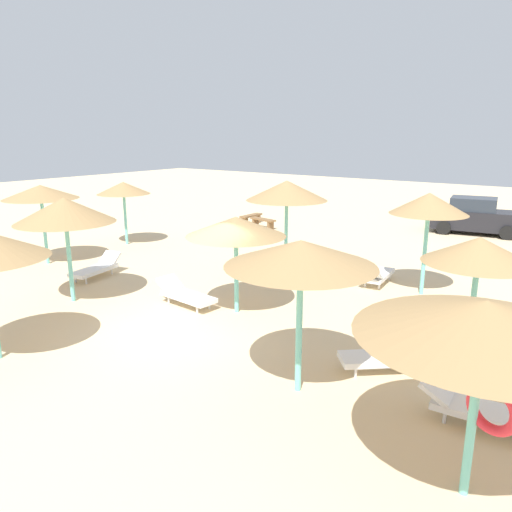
% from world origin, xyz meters
% --- Properties ---
extents(ground_plane, '(80.00, 80.00, 0.00)m').
position_xyz_m(ground_plane, '(0.00, 0.00, 0.00)').
color(ground_plane, beige).
extents(parasol_0, '(2.22, 2.22, 3.03)m').
position_xyz_m(parasol_0, '(3.93, 6.02, 2.71)').
color(parasol_0, '#6BC6BC').
rests_on(parasol_0, ground).
extents(parasol_1, '(2.62, 2.62, 2.60)m').
position_xyz_m(parasol_1, '(0.40, 1.58, 2.33)').
color(parasol_1, '#6BC6BC').
rests_on(parasol_1, ground).
extents(parasol_2, '(3.18, 3.18, 2.73)m').
position_xyz_m(parasol_2, '(7.10, -1.95, 2.47)').
color(parasol_2, '#6BC6BC').
rests_on(parasol_2, ground).
extents(parasol_3, '(2.72, 2.72, 2.88)m').
position_xyz_m(parasol_3, '(3.88, -0.96, 2.63)').
color(parasol_3, '#6BC6BC').
rests_on(parasol_3, ground).
extents(parasol_4, '(2.71, 2.71, 2.98)m').
position_xyz_m(parasol_4, '(-3.91, -0.53, 2.62)').
color(parasol_4, '#6BC6BC').
rests_on(parasol_4, ground).
extents(parasol_5, '(2.22, 2.22, 2.69)m').
position_xyz_m(parasol_5, '(-8.53, 5.17, 2.42)').
color(parasol_5, '#6BC6BC').
rests_on(parasol_5, ground).
extents(parasol_6, '(2.76, 2.76, 3.14)m').
position_xyz_m(parasol_6, '(-0.73, 5.74, 2.80)').
color(parasol_6, '#6BC6BC').
rests_on(parasol_6, ground).
extents(parasol_7, '(2.62, 2.62, 2.89)m').
position_xyz_m(parasol_7, '(-8.33, 1.35, 2.63)').
color(parasol_7, '#6BC6BC').
rests_on(parasol_7, ground).
extents(parasol_9, '(2.22, 2.22, 2.67)m').
position_xyz_m(parasol_9, '(6.13, 2.22, 2.39)').
color(parasol_9, '#6BC6BC').
rests_on(parasol_9, ground).
extents(lounger_0, '(0.84, 1.96, 0.66)m').
position_xyz_m(lounger_0, '(2.47, 6.12, 0.31)').
color(lounger_0, white).
rests_on(lounger_0, ground).
extents(lounger_1, '(1.95, 0.80, 0.69)m').
position_xyz_m(lounger_1, '(-1.09, 1.13, 0.31)').
color(lounger_1, white).
rests_on(lounger_1, ground).
extents(lounger_2, '(1.95, 0.77, 0.65)m').
position_xyz_m(lounger_2, '(6.86, -0.19, 0.31)').
color(lounger_2, white).
rests_on(lounger_2, ground).
extents(lounger_3, '(1.85, 1.73, 0.69)m').
position_xyz_m(lounger_3, '(4.97, 0.77, 0.32)').
color(lounger_3, white).
rests_on(lounger_3, ground).
extents(lounger_4, '(1.00, 1.98, 0.71)m').
position_xyz_m(lounger_4, '(-5.37, 1.34, 0.32)').
color(lounger_4, white).
rests_on(lounger_4, ground).
extents(bench_0, '(0.40, 1.50, 0.49)m').
position_xyz_m(bench_0, '(-7.10, 12.22, 0.35)').
color(bench_0, brown).
rests_on(bench_0, ground).
extents(bench_1, '(1.55, 0.68, 0.49)m').
position_xyz_m(bench_1, '(-5.91, 11.63, 0.35)').
color(bench_1, brown).
rests_on(bench_1, ground).
extents(parked_car, '(4.23, 2.50, 1.72)m').
position_xyz_m(parked_car, '(3.04, 16.53, 0.82)').
color(parked_car, black).
rests_on(parked_car, ground).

